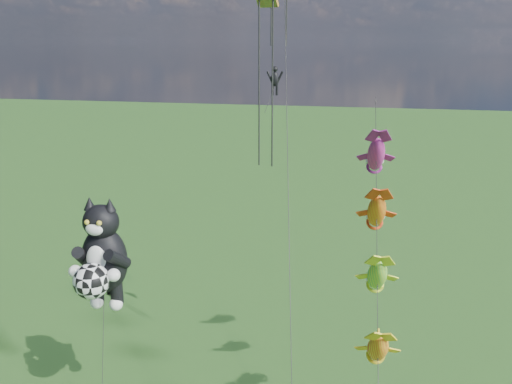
# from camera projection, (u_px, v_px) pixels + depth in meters

# --- Properties ---
(cat_kite_rig) EXTENTS (2.67, 4.25, 11.50)m
(cat_kite_rig) POSITION_uv_depth(u_px,v_px,m) (101.00, 257.00, 27.52)
(cat_kite_rig) COLOR brown
(cat_kite_rig) RESTS_ON ground
(fish_windsock_rig) EXTENTS (1.79, 15.92, 15.90)m
(fish_windsock_rig) POSITION_uv_depth(u_px,v_px,m) (377.00, 276.00, 24.42)
(fish_windsock_rig) COLOR brown
(fish_windsock_rig) RESTS_ON ground
(parafoil_rig) EXTENTS (4.57, 17.14, 27.70)m
(parafoil_rig) POSITION_uv_depth(u_px,v_px,m) (276.00, 41.00, 27.52)
(parafoil_rig) COLOR brown
(parafoil_rig) RESTS_ON ground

